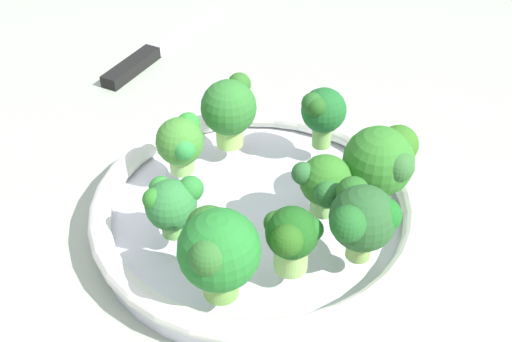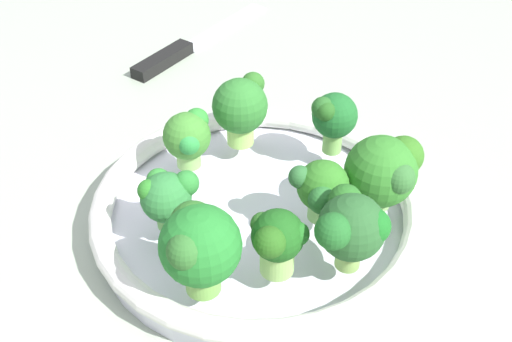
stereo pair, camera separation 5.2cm
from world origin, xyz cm
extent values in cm
cube|color=#A4B29C|center=(0.00, 0.00, -1.25)|extent=(130.00, 130.00, 2.50)
cylinder|color=silver|center=(-0.27, 1.04, 0.80)|extent=(28.32, 28.32, 1.60)
torus|color=white|center=(-0.27, 1.04, 2.59)|extent=(29.50, 29.50, 1.96)
cylinder|color=#89C061|center=(1.15, 8.72, 4.50)|extent=(2.24, 2.24, 1.86)
sphere|color=#408631|center=(1.15, 8.72, 6.84)|extent=(4.37, 4.37, 4.37)
sphere|color=#308E32|center=(2.55, 8.45, 7.82)|extent=(2.21, 2.21, 2.21)
sphere|color=green|center=(0.30, 7.80, 7.07)|extent=(2.06, 2.06, 2.06)
cylinder|color=#77C35D|center=(-6.57, 5.98, 4.42)|extent=(1.93, 1.93, 1.70)
sphere|color=#2F7A39|center=(-6.57, 5.98, 6.62)|extent=(4.18, 4.18, 4.18)
sphere|color=#318833|center=(-5.75, 7.15, 7.34)|extent=(2.01, 2.01, 2.01)
sphere|color=#2C7F32|center=(-5.26, 4.79, 7.56)|extent=(2.11, 2.11, 2.11)
sphere|color=#2C7E27|center=(-7.36, 6.96, 7.58)|extent=(1.82, 1.82, 1.82)
cylinder|color=#94C15F|center=(-4.14, -8.77, 4.73)|extent=(1.95, 1.95, 2.33)
sphere|color=#275929|center=(-4.14, -8.77, 7.56)|extent=(5.14, 5.14, 5.14)
sphere|color=#266421|center=(-2.52, -7.60, 8.38)|extent=(2.66, 2.66, 2.66)
sphere|color=#206225|center=(-6.19, -8.01, 8.60)|extent=(2.73, 2.73, 2.73)
sphere|color=#196820|center=(-3.89, -10.19, 8.08)|extent=(2.76, 2.76, 2.76)
cylinder|color=#9AD375|center=(3.62, -8.57, 4.38)|extent=(2.41, 2.41, 1.64)
sphere|color=#317928|center=(3.62, -8.57, 7.18)|extent=(6.10, 6.10, 6.10)
sphere|color=#337120|center=(5.36, -9.87, 8.05)|extent=(3.41, 3.41, 3.41)
sphere|color=#32692F|center=(2.47, -10.31, 7.95)|extent=(2.69, 2.69, 2.69)
cylinder|color=#80BC5A|center=(9.16, -2.38, 4.88)|extent=(1.84, 1.84, 2.63)
sphere|color=#1D6227|center=(9.16, -2.38, 7.58)|extent=(4.27, 4.27, 4.27)
sphere|color=#275F24|center=(8.12, -1.52, 8.75)|extent=(2.09, 2.09, 2.09)
sphere|color=#245A1D|center=(7.74, -1.99, 8.72)|extent=(1.83, 1.83, 1.83)
cylinder|color=#A1D564|center=(6.46, 6.08, 4.80)|extent=(2.62, 2.62, 2.46)
sphere|color=#2F782D|center=(6.46, 6.08, 7.74)|extent=(5.28, 5.28, 5.28)
sphere|color=#2F732B|center=(8.02, 6.02, 8.50)|extent=(2.66, 2.66, 2.66)
sphere|color=#2F6C25|center=(8.66, 5.81, 9.06)|extent=(2.23, 2.23, 2.23)
cylinder|color=#75B14E|center=(-11.12, -0.21, 4.83)|extent=(2.65, 2.65, 2.53)
sphere|color=#24792B|center=(-11.12, -0.21, 8.03)|extent=(5.97, 5.97, 5.97)
sphere|color=#2D6B26|center=(-10.13, 1.13, 8.75)|extent=(3.46, 3.46, 3.46)
sphere|color=#2E6B2A|center=(-12.86, -0.21, 9.11)|extent=(2.77, 2.77, 2.77)
cylinder|color=#95D072|center=(-0.48, -4.89, 4.56)|extent=(2.23, 2.23, 2.00)
sphere|color=#307524|center=(-0.48, -4.89, 6.97)|extent=(4.32, 4.32, 4.32)
sphere|color=#2C6630|center=(-0.80, -3.17, 7.84)|extent=(1.91, 1.91, 1.91)
sphere|color=#296B2D|center=(-1.96, -5.60, 7.23)|extent=(2.29, 2.29, 2.29)
cylinder|color=#9DCF6B|center=(-7.03, -4.11, 4.74)|extent=(2.64, 2.64, 2.35)
sphere|color=#1B5719|center=(-7.03, -4.11, 7.22)|extent=(4.00, 4.00, 4.00)
sphere|color=#275D19|center=(-8.53, -4.18, 7.93)|extent=(2.40, 2.40, 2.40)
sphere|color=#2A6122|center=(-6.86, -2.81, 7.64)|extent=(1.87, 1.87, 1.87)
sphere|color=#1D641E|center=(-6.54, -5.46, 7.54)|extent=(1.81, 1.81, 1.81)
cube|color=silver|center=(34.36, 23.15, 0.20)|extent=(17.20, 5.05, 0.40)
cube|color=black|center=(21.20, 25.09, 0.75)|extent=(9.82, 3.58, 1.50)
camera|label=1|loc=(-38.74, -12.30, 39.32)|focal=43.44mm
camera|label=2|loc=(-36.72, -17.11, 39.32)|focal=43.44mm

